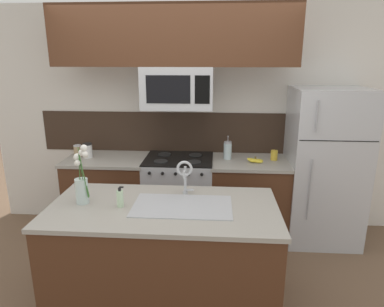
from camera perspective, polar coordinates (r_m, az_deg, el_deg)
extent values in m
plane|color=brown|center=(3.44, -3.78, -20.13)|extent=(10.00, 10.00, 0.00)
cube|color=silver|center=(4.10, 2.48, 5.70)|extent=(5.20, 0.10, 2.60)
cube|color=#332319|center=(4.10, -1.77, 3.56)|extent=(3.38, 0.01, 0.48)
cube|color=#4C2B19|center=(4.17, -13.59, -6.93)|extent=(0.89, 0.62, 0.88)
cube|color=#9E998E|center=(4.02, -14.01, -0.94)|extent=(0.92, 0.65, 0.03)
cube|color=#4C2B19|center=(4.01, 9.35, -7.68)|extent=(0.83, 0.62, 0.88)
cube|color=#9E998E|center=(3.85, 9.65, -1.45)|extent=(0.86, 0.65, 0.03)
cube|color=#B7BABF|center=(4.00, -2.16, -7.22)|extent=(0.76, 0.62, 0.91)
cube|color=black|center=(3.84, -2.23, -0.88)|extent=(0.76, 0.62, 0.01)
cylinder|color=black|center=(3.74, -5.24, -1.28)|extent=(0.15, 0.15, 0.01)
cylinder|color=black|center=(3.70, 0.35, -1.40)|extent=(0.15, 0.15, 0.01)
cylinder|color=black|center=(3.99, -4.62, -0.13)|extent=(0.15, 0.15, 0.01)
cylinder|color=black|center=(3.96, 0.61, -0.23)|extent=(0.15, 0.15, 0.01)
cylinder|color=black|center=(3.60, -7.12, -3.28)|extent=(0.03, 0.02, 0.03)
cylinder|color=black|center=(3.58, -4.96, -3.34)|extent=(0.03, 0.02, 0.03)
cylinder|color=black|center=(3.56, -2.78, -3.40)|extent=(0.03, 0.02, 0.03)
cylinder|color=black|center=(3.54, -0.58, -3.46)|extent=(0.03, 0.02, 0.03)
cylinder|color=black|center=(3.54, 1.63, -3.51)|extent=(0.03, 0.02, 0.03)
cube|color=#B7BABF|center=(3.68, -2.39, 10.89)|extent=(0.74, 0.40, 0.44)
cube|color=black|center=(3.48, -4.01, 10.59)|extent=(0.45, 0.00, 0.28)
cube|color=black|center=(3.45, 1.73, 10.57)|extent=(0.15, 0.00, 0.28)
cube|color=#4C2B19|center=(3.64, -3.04, 18.99)|extent=(2.49, 0.34, 0.60)
cube|color=#B7BABF|center=(4.04, 21.10, -2.02)|extent=(0.78, 0.72, 1.71)
cube|color=black|center=(3.61, 23.29, 1.93)|extent=(0.75, 0.00, 0.01)
cylinder|color=#99999E|center=(3.48, 20.13, 5.81)|extent=(0.01, 0.01, 0.31)
cylinder|color=#99999E|center=(3.68, 19.02, -5.82)|extent=(0.01, 0.01, 0.65)
cylinder|color=#997F5B|center=(4.15, -18.52, 0.34)|extent=(0.09, 0.09, 0.12)
cylinder|color=#B2B2B7|center=(4.13, -18.61, 1.26)|extent=(0.08, 0.08, 0.01)
cylinder|color=silver|center=(4.08, -16.99, 0.40)|extent=(0.10, 0.10, 0.15)
cylinder|color=black|center=(4.06, -17.08, 1.52)|extent=(0.10, 0.10, 0.02)
ellipsoid|color=yellow|center=(3.78, 10.36, -1.19)|extent=(0.17, 0.12, 0.04)
ellipsoid|color=yellow|center=(3.79, 10.40, -1.12)|extent=(0.18, 0.09, 0.06)
ellipsoid|color=yellow|center=(3.78, 10.51, -1.20)|extent=(0.17, 0.04, 0.05)
ellipsoid|color=yellow|center=(3.79, 10.60, -1.13)|extent=(0.18, 0.09, 0.05)
ellipsoid|color=yellow|center=(3.78, 10.69, -1.20)|extent=(0.17, 0.12, 0.05)
cylinder|color=brown|center=(3.78, 10.53, -0.74)|extent=(0.02, 0.02, 0.03)
cylinder|color=silver|center=(3.86, 5.95, 0.40)|extent=(0.09, 0.09, 0.18)
cylinder|color=#A3A3AA|center=(3.83, 5.99, 1.85)|extent=(0.08, 0.08, 0.02)
cylinder|color=#A3A3AA|center=(3.82, 6.01, 2.35)|extent=(0.01, 0.01, 0.05)
sphere|color=#A3A3AA|center=(3.82, 6.02, 2.84)|extent=(0.02, 0.02, 0.02)
cylinder|color=gold|center=(3.91, 13.52, -0.28)|extent=(0.08, 0.08, 0.11)
cube|color=#4C2B19|center=(2.91, -4.61, -17.20)|extent=(1.74, 0.85, 0.88)
cube|color=#9E998E|center=(2.69, -4.83, -9.04)|extent=(1.77, 0.88, 0.03)
cube|color=#ADAFB5|center=(2.66, -1.63, -8.75)|extent=(0.76, 0.44, 0.01)
cube|color=#ADAFB5|center=(2.72, -5.34, -10.12)|extent=(0.30, 0.33, 0.15)
cube|color=#ADAFB5|center=(2.69, 2.16, -10.39)|extent=(0.30, 0.33, 0.15)
cylinder|color=#B7BABF|center=(2.90, -1.12, -6.51)|extent=(0.04, 0.04, 0.02)
cylinder|color=#B7BABF|center=(2.85, -1.14, -4.28)|extent=(0.02, 0.02, 0.22)
torus|color=#B7BABF|center=(2.77, -1.25, -2.53)|extent=(0.13, 0.02, 0.13)
cylinder|color=#B7BABF|center=(2.72, -1.35, -3.49)|extent=(0.02, 0.02, 0.06)
cube|color=#B7BABF|center=(2.89, -0.43, -6.07)|extent=(0.07, 0.01, 0.01)
cylinder|color=beige|center=(2.69, -11.90, -7.38)|extent=(0.05, 0.05, 0.13)
cylinder|color=black|center=(2.67, -11.99, -5.86)|extent=(0.02, 0.02, 0.02)
cube|color=black|center=(2.65, -11.68, -5.51)|extent=(0.03, 0.01, 0.01)
cylinder|color=silver|center=(2.82, -17.86, -5.97)|extent=(0.10, 0.10, 0.20)
cylinder|color=silver|center=(2.85, -17.75, -7.17)|extent=(0.09, 0.09, 0.06)
cylinder|color=#386B2D|center=(2.75, -17.69, -3.04)|extent=(0.06, 0.03, 0.39)
sphere|color=white|center=(2.67, -17.58, 0.88)|extent=(0.05, 0.05, 0.05)
cylinder|color=#386B2D|center=(2.74, -17.60, -3.53)|extent=(0.07, 0.05, 0.35)
sphere|color=white|center=(2.66, -17.40, -0.13)|extent=(0.05, 0.05, 0.05)
cylinder|color=#386B2D|center=(2.78, -18.17, -4.16)|extent=(0.01, 0.03, 0.28)
sphere|color=white|center=(2.73, -18.56, -1.50)|extent=(0.05, 0.05, 0.05)
cylinder|color=#386B2D|center=(2.76, -17.55, -3.58)|extent=(0.07, 0.02, 0.33)
sphere|color=white|center=(2.69, -17.29, -0.27)|extent=(0.04, 0.04, 0.04)
cylinder|color=#386B2D|center=(2.80, -18.20, -3.67)|extent=(0.03, 0.03, 0.31)
sphere|color=white|center=(2.77, -18.61, -0.55)|extent=(0.06, 0.06, 0.06)
cylinder|color=#386B2D|center=(2.77, -17.84, -3.37)|extent=(0.03, 0.01, 0.35)
sphere|color=white|center=(2.71, -17.90, 0.15)|extent=(0.05, 0.05, 0.05)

